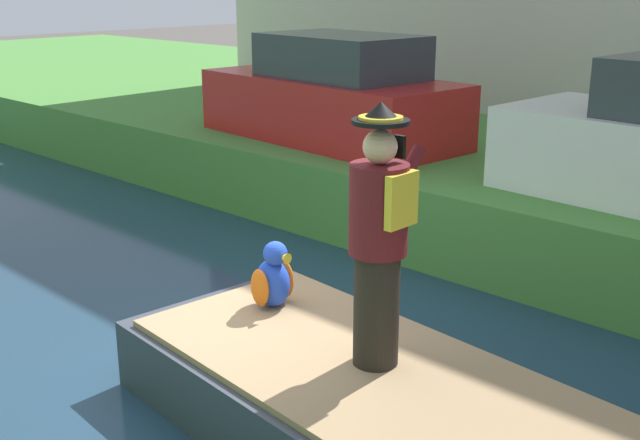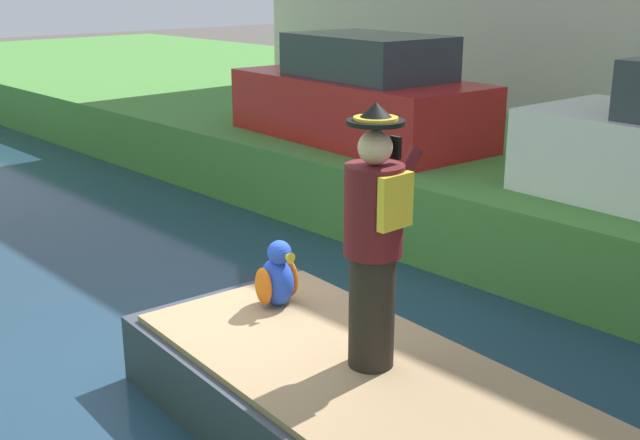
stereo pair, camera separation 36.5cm
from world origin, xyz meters
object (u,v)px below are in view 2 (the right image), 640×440
Objects in this scene: parrot_plush at (277,277)px; boat at (373,416)px; person_pirate at (374,240)px; parked_car_red at (359,96)px.

boat is at bearing -102.11° from parrot_plush.
person_pirate reaches higher than parked_car_red.
person_pirate reaches higher than parrot_plush.
person_pirate is at bearing 49.34° from boat.
parrot_plush is at bearing 84.98° from person_pirate.
boat is at bearing -127.49° from person_pirate.
person_pirate is at bearing -134.30° from parked_car_red.
parked_car_red reaches higher than boat.
boat is 1.05× the size of parked_car_red.
parrot_plush is (0.30, 1.40, 0.55)m from boat.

